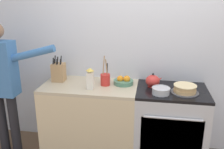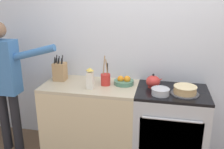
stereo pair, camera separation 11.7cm
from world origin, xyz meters
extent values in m
cube|color=silver|center=(0.00, 0.61, 1.30)|extent=(8.00, 0.04, 2.60)
cube|color=beige|center=(-0.66, 0.30, 0.42)|extent=(1.09, 0.59, 0.85)
cube|color=#BCAD8E|center=(-0.66, 0.30, 0.87)|extent=(1.09, 0.59, 0.03)
cube|color=#B7BABF|center=(0.27, 0.30, 0.43)|extent=(0.77, 0.59, 0.85)
cube|color=black|center=(0.27, 0.01, 0.45)|extent=(0.63, 0.01, 0.47)
cylinder|color=#B7BABF|center=(0.27, -0.02, 0.70)|extent=(0.58, 0.02, 0.02)
cube|color=black|center=(0.27, 0.30, 0.87)|extent=(0.77, 0.59, 0.03)
cylinder|color=#4C4C51|center=(0.40, 0.23, 0.89)|extent=(0.29, 0.29, 0.01)
cylinder|color=tan|center=(0.40, 0.23, 0.91)|extent=(0.23, 0.23, 0.04)
cylinder|color=tan|center=(0.40, 0.23, 0.95)|extent=(0.23, 0.23, 0.04)
cylinder|color=beige|center=(0.40, 0.23, 0.97)|extent=(0.24, 0.24, 0.01)
cylinder|color=red|center=(0.06, 0.37, 0.89)|extent=(0.11, 0.11, 0.01)
ellipsoid|color=red|center=(0.06, 0.37, 0.95)|extent=(0.16, 0.16, 0.13)
cone|color=red|center=(0.13, 0.37, 0.98)|extent=(0.08, 0.03, 0.07)
sphere|color=black|center=(0.06, 0.37, 1.03)|extent=(0.02, 0.02, 0.02)
cylinder|color=#B7BABF|center=(0.14, 0.15, 0.92)|extent=(0.18, 0.18, 0.06)
torus|color=#B7BABF|center=(0.14, 0.15, 0.95)|extent=(0.19, 0.19, 0.01)
cube|color=tan|center=(-1.06, 0.38, 0.99)|extent=(0.14, 0.14, 0.21)
cylinder|color=black|center=(-1.10, 0.34, 1.14)|extent=(0.01, 0.04, 0.08)
cylinder|color=black|center=(-1.06, 0.34, 1.13)|extent=(0.01, 0.03, 0.07)
cylinder|color=black|center=(-1.02, 0.34, 1.13)|extent=(0.01, 0.03, 0.07)
cylinder|color=black|center=(-1.10, 0.38, 1.13)|extent=(0.01, 0.03, 0.06)
cylinder|color=black|center=(-1.06, 0.37, 1.14)|extent=(0.01, 0.04, 0.09)
cylinder|color=black|center=(-1.02, 0.37, 1.15)|extent=(0.01, 0.04, 0.10)
cylinder|color=black|center=(-1.10, 0.40, 1.14)|extent=(0.01, 0.04, 0.09)
cylinder|color=red|center=(-0.48, 0.32, 0.95)|extent=(0.11, 0.11, 0.13)
cylinder|color=black|center=(-0.46, 0.33, 1.04)|extent=(0.03, 0.06, 0.22)
cylinder|color=#A37A51|center=(-0.46, 0.32, 1.06)|extent=(0.03, 0.05, 0.27)
cylinder|color=#A37A51|center=(-0.50, 0.33, 1.08)|extent=(0.02, 0.07, 0.29)
cylinder|color=#4C7F66|center=(-0.28, 0.39, 0.91)|extent=(0.23, 0.23, 0.05)
sphere|color=orange|center=(-0.24, 0.38, 0.95)|extent=(0.08, 0.08, 0.08)
sphere|color=orange|center=(-0.32, 0.38, 0.95)|extent=(0.07, 0.07, 0.07)
cube|color=white|center=(-0.62, 0.18, 0.98)|extent=(0.07, 0.07, 0.19)
pyramid|color=#E0BC4C|center=(-0.62, 0.18, 1.11)|extent=(0.07, 0.07, 0.03)
cylinder|color=black|center=(-1.73, 0.13, 0.38)|extent=(0.11, 0.11, 0.76)
cylinder|color=black|center=(-1.57, 0.13, 0.38)|extent=(0.11, 0.11, 0.76)
cube|color=#3D70AD|center=(-1.65, 0.13, 1.08)|extent=(0.34, 0.20, 0.63)
cylinder|color=#3D70AD|center=(-1.25, 0.13, 1.27)|extent=(0.54, 0.08, 0.22)
camera|label=1|loc=(0.03, -2.32, 1.89)|focal=40.00mm
camera|label=2|loc=(0.15, -2.30, 1.89)|focal=40.00mm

